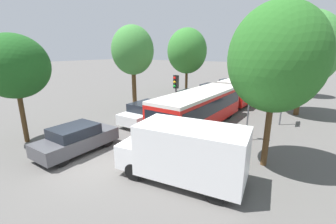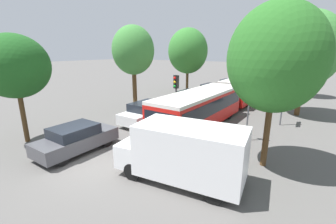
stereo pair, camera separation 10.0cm
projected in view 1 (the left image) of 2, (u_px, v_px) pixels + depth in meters
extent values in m
plane|color=#565451|center=(94.00, 165.00, 10.15)|extent=(200.00, 200.00, 0.00)
cube|color=red|center=(200.00, 109.00, 15.20)|extent=(2.71, 9.03, 1.93)
cube|color=black|center=(200.00, 104.00, 15.11)|extent=(2.72, 8.67, 0.85)
cube|color=silver|center=(201.00, 93.00, 14.92)|extent=(2.71, 9.03, 0.19)
cube|color=red|center=(240.00, 91.00, 21.90)|extent=(2.61, 6.20, 1.93)
cube|color=black|center=(240.00, 87.00, 21.81)|extent=(2.62, 5.96, 0.85)
cube|color=silver|center=(241.00, 80.00, 21.62)|extent=(2.61, 6.20, 0.19)
cylinder|color=black|center=(227.00, 97.00, 19.11)|extent=(1.81, 1.00, 1.78)
cube|color=black|center=(161.00, 122.00, 11.64)|extent=(2.12, 0.17, 1.04)
cylinder|color=black|center=(192.00, 135.00, 12.58)|extent=(0.32, 0.95, 0.94)
cylinder|color=black|center=(163.00, 128.00, 13.70)|extent=(0.32, 0.95, 0.94)
cylinder|color=black|center=(229.00, 112.00, 17.11)|extent=(0.32, 0.95, 0.94)
cylinder|color=black|center=(205.00, 109.00, 18.22)|extent=(0.32, 0.95, 0.94)
cylinder|color=black|center=(250.00, 100.00, 21.54)|extent=(0.32, 0.95, 0.94)
cylinder|color=black|center=(229.00, 97.00, 22.66)|extent=(0.32, 0.95, 0.94)
cube|color=red|center=(259.00, 70.00, 45.88)|extent=(2.96, 11.77, 2.03)
cube|color=black|center=(259.00, 68.00, 45.78)|extent=(2.96, 11.18, 0.85)
cube|color=silver|center=(260.00, 64.00, 45.58)|extent=(2.96, 11.77, 0.20)
cylinder|color=black|center=(258.00, 72.00, 49.74)|extent=(0.34, 1.03, 1.02)
cylinder|color=black|center=(268.00, 72.00, 48.54)|extent=(0.34, 1.03, 1.02)
cylinder|color=black|center=(249.00, 75.00, 43.91)|extent=(0.34, 1.03, 1.02)
cylinder|color=black|center=(260.00, 75.00, 42.71)|extent=(0.34, 1.03, 1.02)
cube|color=#47474C|center=(77.00, 141.00, 11.38)|extent=(1.80, 4.10, 0.66)
cube|color=black|center=(74.00, 131.00, 11.15)|extent=(1.63, 2.16, 0.50)
cylinder|color=black|center=(90.00, 135.00, 12.88)|extent=(0.22, 0.62, 0.62)
cylinder|color=black|center=(107.00, 141.00, 12.10)|extent=(0.22, 0.62, 0.62)
cylinder|color=black|center=(45.00, 152.00, 10.80)|extent=(0.22, 0.62, 0.62)
cylinder|color=black|center=(62.00, 160.00, 10.02)|extent=(0.22, 0.62, 0.62)
cube|color=white|center=(148.00, 114.00, 16.01)|extent=(1.93, 4.40, 0.71)
cube|color=black|center=(146.00, 106.00, 15.76)|extent=(1.74, 2.32, 0.54)
cylinder|color=black|center=(151.00, 112.00, 17.62)|extent=(0.24, 0.67, 0.66)
cylinder|color=black|center=(168.00, 115.00, 16.78)|extent=(0.24, 0.67, 0.66)
cylinder|color=black|center=(126.00, 121.00, 15.39)|extent=(0.24, 0.67, 0.66)
cylinder|color=black|center=(143.00, 125.00, 14.55)|extent=(0.24, 0.67, 0.66)
cube|color=tan|center=(189.00, 100.00, 20.99)|extent=(1.84, 4.20, 0.67)
cube|color=black|center=(189.00, 93.00, 20.76)|extent=(1.66, 2.21, 0.52)
cylinder|color=black|center=(189.00, 99.00, 22.53)|extent=(0.23, 0.64, 0.63)
cylinder|color=black|center=(202.00, 101.00, 21.73)|extent=(0.23, 0.64, 0.63)
cylinder|color=black|center=(175.00, 104.00, 20.40)|extent=(0.23, 0.64, 0.63)
cylinder|color=black|center=(189.00, 106.00, 19.60)|extent=(0.23, 0.64, 0.63)
cube|color=#236638|center=(210.00, 91.00, 25.58)|extent=(1.78, 4.05, 0.65)
cube|color=black|center=(210.00, 86.00, 25.35)|extent=(1.61, 2.14, 0.50)
cylinder|color=black|center=(209.00, 91.00, 27.07)|extent=(0.22, 0.62, 0.61)
cylinder|color=black|center=(220.00, 92.00, 26.30)|extent=(0.22, 0.62, 0.61)
cylinder|color=black|center=(199.00, 94.00, 25.01)|extent=(0.22, 0.62, 0.61)
cylinder|color=black|center=(211.00, 96.00, 24.24)|extent=(0.22, 0.62, 0.61)
cube|color=#284799|center=(227.00, 85.00, 30.10)|extent=(1.72, 3.92, 0.63)
cube|color=black|center=(227.00, 81.00, 29.88)|extent=(1.55, 2.06, 0.48)
cylinder|color=black|center=(225.00, 85.00, 31.54)|extent=(0.21, 0.60, 0.59)
cylinder|color=black|center=(235.00, 86.00, 30.79)|extent=(0.21, 0.60, 0.59)
cylinder|color=black|center=(218.00, 88.00, 29.55)|extent=(0.21, 0.60, 0.59)
cylinder|color=black|center=(229.00, 89.00, 28.80)|extent=(0.21, 0.60, 0.59)
cube|color=#B21E19|center=(241.00, 79.00, 35.46)|extent=(1.95, 4.45, 0.71)
cube|color=black|center=(241.00, 75.00, 35.21)|extent=(1.76, 2.34, 0.55)
cylinder|color=black|center=(239.00, 80.00, 37.09)|extent=(0.24, 0.68, 0.67)
cylinder|color=black|center=(248.00, 81.00, 36.24)|extent=(0.24, 0.68, 0.67)
cylinder|color=black|center=(233.00, 82.00, 34.83)|extent=(0.24, 0.68, 0.67)
cylinder|color=black|center=(243.00, 83.00, 33.98)|extent=(0.24, 0.68, 0.67)
cube|color=white|center=(191.00, 151.00, 8.55)|extent=(4.32, 2.50, 2.00)
cube|color=white|center=(137.00, 150.00, 9.72)|extent=(1.13, 2.00, 1.00)
cylinder|color=black|center=(134.00, 171.00, 8.95)|extent=(0.74, 0.33, 0.72)
cylinder|color=black|center=(154.00, 154.00, 10.41)|extent=(0.74, 0.33, 0.72)
cylinder|color=black|center=(215.00, 193.00, 7.56)|extent=(0.74, 0.33, 0.72)
cylinder|color=black|center=(226.00, 170.00, 9.02)|extent=(0.74, 0.33, 0.72)
cylinder|color=#56595E|center=(176.00, 100.00, 15.73)|extent=(0.12, 0.12, 3.40)
cube|color=black|center=(176.00, 82.00, 15.41)|extent=(0.36, 0.30, 0.90)
sphere|color=red|center=(175.00, 78.00, 15.23)|extent=(0.18, 0.18, 0.18)
sphere|color=#EAAD14|center=(175.00, 82.00, 15.30)|extent=(0.18, 0.18, 0.18)
sphere|color=green|center=(175.00, 86.00, 15.38)|extent=(0.18, 0.18, 0.18)
cylinder|color=#56595E|center=(247.00, 120.00, 12.71)|extent=(0.08, 0.08, 2.40)
cylinder|color=red|center=(250.00, 98.00, 12.37)|extent=(0.70, 0.03, 0.70)
cube|color=white|center=(249.00, 98.00, 12.36)|extent=(0.50, 0.04, 0.14)
cylinder|color=#56595E|center=(283.00, 100.00, 15.25)|extent=(0.10, 0.10, 3.60)
cube|color=#197A38|center=(286.00, 77.00, 14.85)|extent=(0.10, 1.40, 0.28)
cube|color=#197A38|center=(285.00, 83.00, 14.94)|extent=(0.10, 1.40, 0.28)
cylinder|color=#51381E|center=(23.00, 117.00, 12.43)|extent=(0.25, 0.25, 2.96)
ellipsoid|color=#1E561E|center=(14.00, 66.00, 11.70)|extent=(3.50, 3.50, 3.37)
cylinder|color=#51381E|center=(134.00, 90.00, 19.32)|extent=(0.36, 0.36, 3.56)
ellipsoid|color=#3D7F38|center=(133.00, 50.00, 18.46)|extent=(3.47, 3.47, 4.00)
cylinder|color=#51381E|center=(186.00, 80.00, 27.42)|extent=(0.31, 0.31, 3.01)
ellipsoid|color=#33752D|center=(187.00, 51.00, 26.50)|extent=(4.64, 4.64, 5.27)
cylinder|color=#51381E|center=(267.00, 133.00, 9.82)|extent=(0.26, 0.26, 3.06)
ellipsoid|color=#286623|center=(276.00, 58.00, 8.98)|extent=(3.82, 3.82, 4.40)
cylinder|color=#51381E|center=(298.00, 97.00, 17.81)|extent=(0.39, 0.39, 2.98)
ellipsoid|color=#3D7F38|center=(306.00, 49.00, 16.86)|extent=(4.85, 4.85, 5.65)
cylinder|color=#51381E|center=(304.00, 83.00, 25.03)|extent=(0.35, 0.35, 3.00)
ellipsoid|color=#3D7F38|center=(308.00, 58.00, 24.31)|extent=(3.28, 3.28, 3.22)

